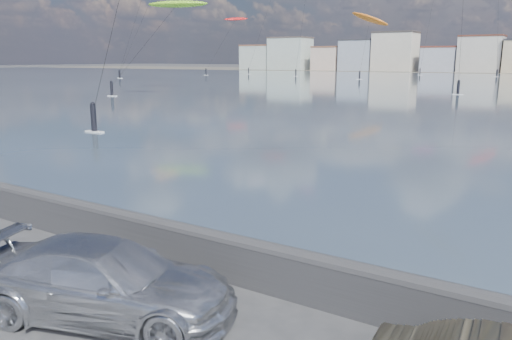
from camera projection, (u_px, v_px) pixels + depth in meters
The scene contains 6 objects.
ground at pixel (95, 319), 9.22m from camera, with size 700.00×700.00×0.00m, color #333335.
seawall at pixel (188, 245), 11.33m from camera, with size 400.00×0.36×1.08m.
car_silver at pixel (105, 280), 9.19m from camera, with size 2.01×4.95×1.44m, color silver.
kitesurfer_5 at pixel (370, 19), 126.78m from camera, with size 10.29×17.52×17.21m.
kitesurfer_6 at pixel (235, 20), 152.55m from camera, with size 6.14×18.94×17.50m.
kitesurfer_17 at pixel (177, 5), 74.94m from camera, with size 10.15×18.47×13.29m.
Camera 1 is at (6.99, -5.52, 4.72)m, focal length 35.00 mm.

